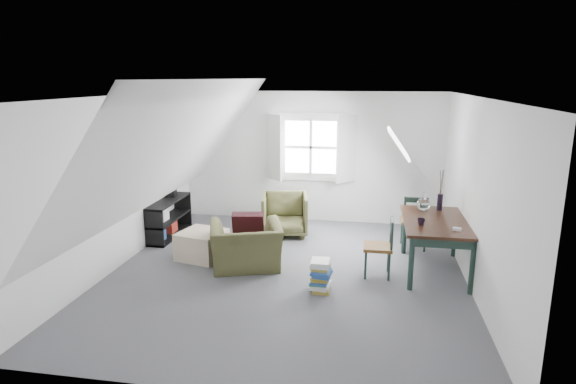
% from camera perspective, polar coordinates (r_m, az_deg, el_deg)
% --- Properties ---
extents(floor, '(5.50, 5.50, 0.00)m').
position_cam_1_polar(floor, '(7.00, -0.22, -9.67)').
color(floor, '#525258').
rests_on(floor, ground).
extents(ceiling, '(5.50, 5.50, 0.00)m').
position_cam_1_polar(ceiling, '(6.45, -0.24, 11.24)').
color(ceiling, white).
rests_on(ceiling, wall_back).
extents(wall_back, '(5.00, 0.00, 5.00)m').
position_cam_1_polar(wall_back, '(9.28, 2.74, 4.12)').
color(wall_back, white).
rests_on(wall_back, ground).
extents(wall_front, '(5.00, 0.00, 5.00)m').
position_cam_1_polar(wall_front, '(4.05, -7.10, -8.32)').
color(wall_front, white).
rests_on(wall_front, ground).
extents(wall_left, '(0.00, 5.50, 5.50)m').
position_cam_1_polar(wall_left, '(7.46, -19.51, 1.07)').
color(wall_left, white).
rests_on(wall_left, ground).
extents(wall_right, '(0.00, 5.50, 5.50)m').
position_cam_1_polar(wall_right, '(6.66, 21.47, -0.50)').
color(wall_right, white).
rests_on(wall_right, ground).
extents(slope_left, '(3.19, 5.50, 4.48)m').
position_cam_1_polar(slope_left, '(6.95, -12.97, 5.06)').
color(slope_left, white).
rests_on(slope_left, wall_left).
extents(slope_right, '(3.19, 5.50, 4.48)m').
position_cam_1_polar(slope_right, '(6.43, 13.54, 4.37)').
color(slope_right, white).
rests_on(slope_right, wall_right).
extents(dormer_window, '(1.71, 0.35, 1.30)m').
position_cam_1_polar(dormer_window, '(9.18, 2.69, 5.28)').
color(dormer_window, white).
rests_on(dormer_window, wall_back).
extents(skylight, '(0.35, 0.75, 0.47)m').
position_cam_1_polar(skylight, '(7.72, 12.96, 5.63)').
color(skylight, white).
rests_on(skylight, slope_right).
extents(armchair_near, '(1.25, 1.17, 0.66)m').
position_cam_1_polar(armchair_near, '(7.26, -4.95, -8.84)').
color(armchair_near, '#494A24').
rests_on(armchair_near, floor).
extents(armchair_far, '(0.92, 0.94, 0.74)m').
position_cam_1_polar(armchair_far, '(8.68, -0.39, -5.03)').
color(armchair_far, '#494A24').
rests_on(armchair_far, floor).
extents(throw_pillow, '(0.50, 0.35, 0.48)m').
position_cam_1_polar(throw_pillow, '(7.21, -4.74, -4.15)').
color(throw_pillow, '#340E14').
rests_on(throw_pillow, armchair_near).
extents(ottoman, '(0.77, 0.77, 0.43)m').
position_cam_1_polar(ottoman, '(7.64, -10.15, -6.17)').
color(ottoman, '#C4AF93').
rests_on(ottoman, floor).
extents(dining_table, '(0.93, 1.56, 0.78)m').
position_cam_1_polar(dining_table, '(7.17, 17.18, -3.97)').
color(dining_table, black).
rests_on(dining_table, floor).
extents(demijohn, '(0.20, 0.20, 0.28)m').
position_cam_1_polar(demijohn, '(7.53, 15.75, -1.34)').
color(demijohn, silver).
rests_on(demijohn, dining_table).
extents(vase_twigs, '(0.08, 0.09, 0.62)m').
position_cam_1_polar(vase_twigs, '(7.65, 17.55, -1.05)').
color(vase_twigs, black).
rests_on(vase_twigs, dining_table).
extents(cup, '(0.13, 0.13, 0.10)m').
position_cam_1_polar(cup, '(6.83, 15.46, -3.83)').
color(cup, black).
rests_on(cup, dining_table).
extents(paper_box, '(0.13, 0.10, 0.04)m').
position_cam_1_polar(paper_box, '(6.74, 19.40, -4.17)').
color(paper_box, white).
rests_on(paper_box, dining_table).
extents(dining_chair_far, '(0.43, 0.43, 0.91)m').
position_cam_1_polar(dining_chair_far, '(8.11, 14.72, -3.32)').
color(dining_chair_far, brown).
rests_on(dining_chair_far, floor).
extents(dining_chair_near, '(0.40, 0.40, 0.84)m').
position_cam_1_polar(dining_chair_near, '(6.91, 10.88, -6.32)').
color(dining_chair_near, brown).
rests_on(dining_chair_near, floor).
extents(media_shelf, '(0.43, 1.28, 0.65)m').
position_cam_1_polar(media_shelf, '(8.76, -14.28, -3.25)').
color(media_shelf, black).
rests_on(media_shelf, floor).
extents(electronics_box, '(0.19, 0.24, 0.18)m').
position_cam_1_polar(electronics_box, '(8.91, -13.68, -0.05)').
color(electronics_box, black).
rests_on(electronics_box, media_shelf).
extents(magazine_stack, '(0.31, 0.37, 0.41)m').
position_cam_1_polar(magazine_stack, '(6.43, 3.89, -9.86)').
color(magazine_stack, '#B29933').
rests_on(magazine_stack, floor).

